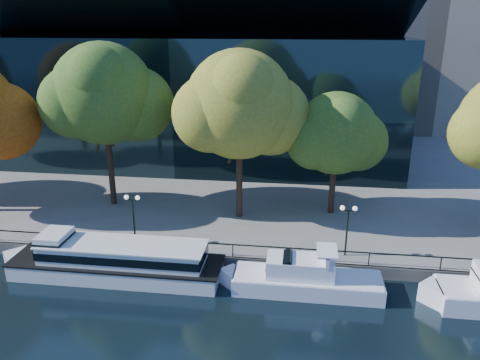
# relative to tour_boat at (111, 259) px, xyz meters

# --- Properties ---
(ground) EXTENTS (160.00, 160.00, 0.00)m
(ground) POSITION_rel_tour_boat_xyz_m (3.68, -0.97, -1.37)
(ground) COLOR black
(ground) RESTS_ON ground
(promenade) EXTENTS (90.00, 67.08, 1.00)m
(promenade) POSITION_rel_tour_boat_xyz_m (3.68, 35.40, -0.87)
(promenade) COLOR slate
(promenade) RESTS_ON ground
(railing) EXTENTS (88.20, 0.08, 0.99)m
(railing) POSITION_rel_tour_boat_xyz_m (3.68, 2.28, 0.57)
(railing) COLOR black
(railing) RESTS_ON promenade
(convention_building) EXTENTS (50.00, 24.57, 21.43)m
(convention_building) POSITION_rel_tour_boat_xyz_m (-0.32, 30.81, 7.14)
(convention_building) COLOR black
(convention_building) RESTS_ON ground
(tour_boat) EXTENTS (16.95, 3.78, 3.22)m
(tour_boat) POSITION_rel_tour_boat_xyz_m (0.00, 0.00, 0.00)
(tour_boat) COLOR silver
(tour_boat) RESTS_ON ground
(cruiser_near) EXTENTS (11.34, 2.92, 3.29)m
(cruiser_near) POSITION_rel_tour_boat_xyz_m (13.79, -0.22, -0.35)
(cruiser_near) COLOR white
(cruiser_near) RESTS_ON ground
(tree_2) EXTENTS (11.47, 9.40, 15.17)m
(tree_2) POSITION_rel_tour_boat_xyz_m (-4.09, 11.18, 10.01)
(tree_2) COLOR black
(tree_2) RESTS_ON promenade
(tree_3) EXTENTS (11.53, 9.45, 14.75)m
(tree_3) POSITION_rel_tour_boat_xyz_m (8.35, 9.80, 9.58)
(tree_3) COLOR black
(tree_3) RESTS_ON promenade
(tree_4) EXTENTS (9.05, 7.42, 11.11)m
(tree_4) POSITION_rel_tour_boat_xyz_m (16.58, 11.69, 6.96)
(tree_4) COLOR black
(tree_4) RESTS_ON promenade
(lamp_1) EXTENTS (1.26, 0.36, 4.03)m
(lamp_1) POSITION_rel_tour_boat_xyz_m (0.60, 3.53, 2.61)
(lamp_1) COLOR black
(lamp_1) RESTS_ON promenade
(lamp_2) EXTENTS (1.26, 0.36, 4.03)m
(lamp_2) POSITION_rel_tour_boat_xyz_m (17.09, 3.53, 2.61)
(lamp_2) COLOR black
(lamp_2) RESTS_ON promenade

